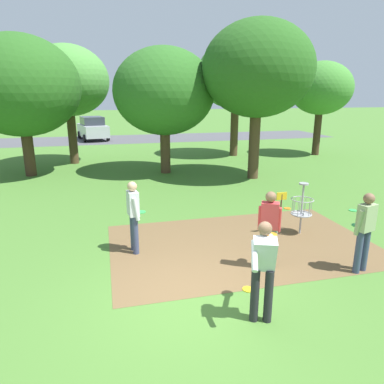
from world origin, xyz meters
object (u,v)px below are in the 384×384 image
at_px(disc_golf_basket, 300,207).
at_px(tree_near_right, 321,89).
at_px(frisbee_far_left, 248,289).
at_px(tree_far_left, 20,86).
at_px(tree_mid_center, 67,81).
at_px(frisbee_far_right, 353,210).
at_px(player_throwing, 263,266).
at_px(player_foreground_watching, 365,228).
at_px(player_waiting_right, 269,226).
at_px(frisbee_by_tee, 287,208).
at_px(tree_mid_right, 236,75).
at_px(parked_car_leftmost, 93,128).
at_px(tree_near_left, 164,92).
at_px(tree_mid_left, 258,70).
at_px(player_waiting_left, 133,213).

distance_m(disc_golf_basket, tree_near_right, 13.86).
height_order(frisbee_far_left, tree_far_left, tree_far_left).
bearing_deg(tree_mid_center, tree_near_right, -2.77).
bearing_deg(tree_far_left, frisbee_far_right, -35.93).
bearing_deg(player_throwing, tree_far_left, 114.49).
bearing_deg(player_foreground_watching, tree_far_left, 126.34).
height_order(player_waiting_right, frisbee_by_tee, player_waiting_right).
xyz_separation_m(frisbee_far_right, tree_mid_right, (-0.02, 10.80, 4.62)).
bearing_deg(tree_near_right, player_throwing, -125.49).
relative_size(frisbee_by_tee, parked_car_leftmost, 0.05).
bearing_deg(parked_car_leftmost, tree_mid_right, -49.88).
relative_size(player_waiting_right, parked_car_leftmost, 0.38).
relative_size(player_waiting_right, tree_mid_right, 0.26).
height_order(frisbee_by_tee, frisbee_far_right, same).
bearing_deg(tree_mid_right, frisbee_far_left, -109.47).
height_order(frisbee_far_right, tree_mid_right, tree_mid_right).
bearing_deg(tree_mid_right, disc_golf_basket, -102.60).
bearing_deg(tree_far_left, player_waiting_right, -58.81).
relative_size(player_foreground_watching, tree_mid_center, 0.28).
bearing_deg(player_waiting_right, parked_car_leftmost, 99.71).
xyz_separation_m(disc_golf_basket, tree_mid_center, (-6.48, 11.80, 3.47)).
distance_m(frisbee_far_right, tree_mid_center, 14.60).
distance_m(tree_near_left, tree_mid_left, 4.18).
relative_size(frisbee_far_left, tree_mid_right, 0.03).
bearing_deg(tree_mid_center, player_foreground_watching, -64.59).
distance_m(frisbee_by_tee, parked_car_leftmost, 21.14).
height_order(disc_golf_basket, frisbee_far_left, disc_golf_basket).
height_order(player_throwing, tree_mid_left, tree_mid_left).
distance_m(disc_golf_basket, tree_far_left, 12.72).
distance_m(frisbee_by_tee, frisbee_far_left, 5.32).
relative_size(tree_near_right, tree_mid_right, 0.83).
xyz_separation_m(frisbee_far_right, tree_near_left, (-4.84, 7.03, 3.68)).
xyz_separation_m(player_waiting_left, tree_mid_center, (-2.16, 11.89, 3.26)).
relative_size(player_waiting_right, frisbee_far_left, 7.96).
height_order(frisbee_far_right, parked_car_leftmost, parked_car_leftmost).
bearing_deg(player_throwing, tree_mid_left, 67.22).
bearing_deg(player_foreground_watching, tree_mid_center, 115.41).
height_order(player_foreground_watching, frisbee_far_left, player_foreground_watching).
relative_size(disc_golf_basket, tree_mid_left, 0.21).
bearing_deg(tree_near_left, tree_mid_center, 141.25).
height_order(tree_mid_left, tree_mid_right, tree_mid_right).
bearing_deg(player_waiting_right, player_waiting_left, 150.30).
distance_m(player_foreground_watching, parked_car_leftmost, 24.96).
bearing_deg(frisbee_far_left, tree_mid_right, 70.53).
xyz_separation_m(player_waiting_right, tree_far_left, (-6.54, 10.80, 2.95)).
bearing_deg(frisbee_by_tee, frisbee_far_left, -126.53).
height_order(player_throwing, frisbee_far_right, player_throwing).
xyz_separation_m(tree_near_right, tree_mid_left, (-6.23, -4.83, 0.66)).
relative_size(tree_near_left, tree_mid_right, 0.86).
relative_size(disc_golf_basket, frisbee_far_left, 6.47).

